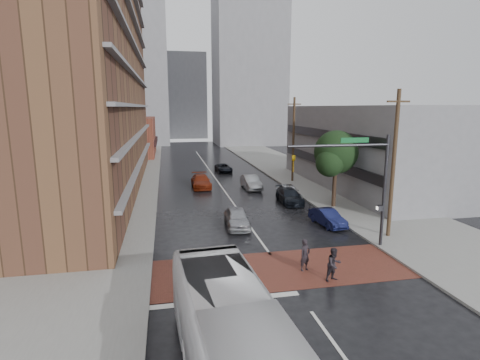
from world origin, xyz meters
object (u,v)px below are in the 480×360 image
car_parked_far (289,192)px  suv_travel (223,168)px  car_travel_a (237,218)px  pedestrian_b (334,264)px  car_parked_near (328,217)px  car_travel_c (201,181)px  pedestrian_a (305,255)px  car_parked_mid (289,196)px  car_travel_b (251,182)px

car_parked_far → suv_travel: bearing=103.4°
car_travel_a → car_parked_far: 10.17m
pedestrian_b → car_parked_near: pedestrian_b is taller
car_parked_near → car_travel_a: bearing=164.8°
car_travel_c → suv_travel: bearing=67.3°
suv_travel → car_parked_far: size_ratio=0.98×
pedestrian_a → car_parked_far: size_ratio=0.43×
pedestrian_a → suv_travel: size_ratio=0.44×
car_travel_c → car_parked_mid: bearing=-48.7°
car_travel_a → car_travel_b: car_travel_b is taller
car_travel_c → car_parked_near: 17.57m
car_travel_a → car_parked_far: bearing=52.9°
car_parked_near → car_parked_mid: car_parked_mid is taller
pedestrian_b → car_travel_a: pedestrian_b is taller
pedestrian_a → car_parked_far: pedestrian_a is taller
pedestrian_a → car_travel_a: pedestrian_a is taller
car_travel_a → car_parked_near: bearing=-4.2°
pedestrian_b → car_parked_near: size_ratio=0.47×
pedestrian_b → suv_travel: size_ratio=0.44×
car_parked_mid → car_travel_c: bearing=133.5°
car_travel_c → car_travel_b: bearing=-19.0°
pedestrian_b → car_travel_b: size_ratio=0.40×
suv_travel → car_parked_mid: size_ratio=0.89×
suv_travel → car_parked_mid: 18.56m
pedestrian_b → car_travel_b: bearing=71.6°
car_travel_a → car_travel_c: size_ratio=0.86×
pedestrian_a → car_parked_near: size_ratio=0.48×
car_parked_near → car_travel_c: bearing=110.3°
car_parked_mid → pedestrian_b: bearing=-98.4°
car_parked_far → car_travel_b: bearing=117.3°
suv_travel → car_parked_far: bearing=-81.9°
car_travel_b → car_parked_far: car_travel_b is taller
car_travel_c → car_parked_near: (8.13, -15.58, -0.10)m
car_parked_near → car_parked_far: bearing=83.9°
suv_travel → car_parked_far: 17.13m
pedestrian_a → car_parked_far: (4.41, 15.90, -0.19)m
car_parked_near → car_parked_mid: size_ratio=0.83×
pedestrian_a → car_travel_b: 21.10m
car_parked_mid → suv_travel: bearing=102.8°
car_travel_b → car_parked_mid: size_ratio=0.99×
pedestrian_a → car_parked_near: 8.59m
car_travel_a → car_parked_mid: size_ratio=0.93×
car_travel_a → car_travel_b: (4.02, 12.81, 0.02)m
suv_travel → car_travel_a: bearing=-101.5°
pedestrian_a → car_travel_c: 23.11m
pedestrian_a → car_travel_b: pedestrian_a is taller
suv_travel → pedestrian_a: bearing=-95.9°
car_travel_c → pedestrian_b: bearing=-79.5°
car_travel_b → car_parked_far: size_ratio=1.08×
car_travel_b → car_parked_mid: (2.16, -6.68, -0.08)m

